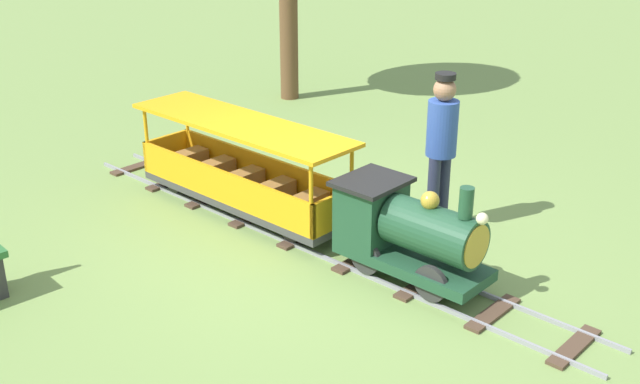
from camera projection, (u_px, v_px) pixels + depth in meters
name	position (u px, v px, depth m)	size (l,w,h in m)	color
ground_plane	(329.00, 247.00, 7.52)	(60.00, 60.00, 0.00)	#75934C
track	(305.00, 236.00, 7.71)	(0.67, 6.40, 0.04)	gray
locomotive	(406.00, 229.00, 6.77)	(0.63, 1.45, 1.00)	#1E472D
passenger_car	(242.00, 176.00, 8.11)	(0.73, 2.70, 0.97)	#3F3F3F
conductor_person	(441.00, 140.00, 7.53)	(0.30, 0.30, 1.62)	#282D47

